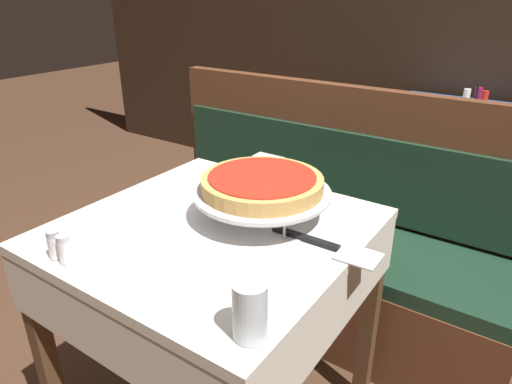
{
  "coord_description": "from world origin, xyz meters",
  "views": [
    {
      "loc": [
        0.74,
        -0.86,
        1.39
      ],
      "look_at": [
        0.09,
        0.09,
        0.87
      ],
      "focal_mm": 32.0,
      "sensor_mm": 36.0,
      "label": 1
    }
  ],
  "objects_px": {
    "dining_table_rear": "(453,129)",
    "deep_dish_pizza": "(262,183)",
    "salt_shaker": "(54,244)",
    "dining_table_front": "(214,261)",
    "booth_bench": "(314,251)",
    "pizza_server": "(328,246)",
    "napkin_holder": "(268,169)",
    "pepper_shaker": "(64,249)",
    "condiment_caddy": "(475,105)",
    "water_glass_near": "(250,310)",
    "pizza_pan_stand": "(262,194)"
  },
  "relations": [
    {
      "from": "pizza_pan_stand",
      "to": "dining_table_rear",
      "type": "bearing_deg",
      "value": 84.13
    },
    {
      "from": "booth_bench",
      "to": "salt_shaker",
      "type": "bearing_deg",
      "value": -98.63
    },
    {
      "from": "pizza_server",
      "to": "condiment_caddy",
      "type": "relative_size",
      "value": 2.02
    },
    {
      "from": "condiment_caddy",
      "to": "pizza_server",
      "type": "bearing_deg",
      "value": -90.75
    },
    {
      "from": "deep_dish_pizza",
      "to": "water_glass_near",
      "type": "height_order",
      "value": "deep_dish_pizza"
    },
    {
      "from": "deep_dish_pizza",
      "to": "pizza_server",
      "type": "height_order",
      "value": "deep_dish_pizza"
    },
    {
      "from": "deep_dish_pizza",
      "to": "pizza_server",
      "type": "distance_m",
      "value": 0.26
    },
    {
      "from": "pepper_shaker",
      "to": "condiment_caddy",
      "type": "bearing_deg",
      "value": 76.27
    },
    {
      "from": "booth_bench",
      "to": "napkin_holder",
      "type": "distance_m",
      "value": 0.66
    },
    {
      "from": "dining_table_front",
      "to": "dining_table_rear",
      "type": "height_order",
      "value": "dining_table_rear"
    },
    {
      "from": "deep_dish_pizza",
      "to": "salt_shaker",
      "type": "distance_m",
      "value": 0.56
    },
    {
      "from": "deep_dish_pizza",
      "to": "dining_table_front",
      "type": "bearing_deg",
      "value": -127.66
    },
    {
      "from": "pizza_pan_stand",
      "to": "water_glass_near",
      "type": "xyz_separation_m",
      "value": [
        0.25,
        -0.42,
        -0.02
      ]
    },
    {
      "from": "dining_table_rear",
      "to": "deep_dish_pizza",
      "type": "distance_m",
      "value": 1.68
    },
    {
      "from": "napkin_holder",
      "to": "deep_dish_pizza",
      "type": "bearing_deg",
      "value": -60.84
    },
    {
      "from": "pizza_server",
      "to": "pepper_shaker",
      "type": "xyz_separation_m",
      "value": [
        -0.49,
        -0.42,
        0.03
      ]
    },
    {
      "from": "dining_table_rear",
      "to": "water_glass_near",
      "type": "height_order",
      "value": "water_glass_near"
    },
    {
      "from": "dining_table_front",
      "to": "salt_shaker",
      "type": "xyz_separation_m",
      "value": [
        -0.21,
        -0.35,
        0.16
      ]
    },
    {
      "from": "dining_table_rear",
      "to": "condiment_caddy",
      "type": "distance_m",
      "value": 0.17
    },
    {
      "from": "dining_table_front",
      "to": "pizza_server",
      "type": "bearing_deg",
      "value": 12.79
    },
    {
      "from": "pizza_pan_stand",
      "to": "pizza_server",
      "type": "bearing_deg",
      "value": -10.34
    },
    {
      "from": "booth_bench",
      "to": "condiment_caddy",
      "type": "distance_m",
      "value": 1.21
    },
    {
      "from": "salt_shaker",
      "to": "pepper_shaker",
      "type": "height_order",
      "value": "salt_shaker"
    },
    {
      "from": "dining_table_rear",
      "to": "water_glass_near",
      "type": "relative_size",
      "value": 6.55
    },
    {
      "from": "dining_table_rear",
      "to": "salt_shaker",
      "type": "height_order",
      "value": "salt_shaker"
    },
    {
      "from": "booth_bench",
      "to": "pizza_server",
      "type": "distance_m",
      "value": 0.91
    },
    {
      "from": "booth_bench",
      "to": "water_glass_near",
      "type": "relative_size",
      "value": 14.12
    },
    {
      "from": "dining_table_front",
      "to": "deep_dish_pizza",
      "type": "relative_size",
      "value": 2.31
    },
    {
      "from": "dining_table_front",
      "to": "condiment_caddy",
      "type": "height_order",
      "value": "condiment_caddy"
    },
    {
      "from": "water_glass_near",
      "to": "napkin_holder",
      "type": "bearing_deg",
      "value": 120.38
    },
    {
      "from": "booth_bench",
      "to": "napkin_holder",
      "type": "height_order",
      "value": "booth_bench"
    },
    {
      "from": "water_glass_near",
      "to": "booth_bench",
      "type": "bearing_deg",
      "value": 110.19
    },
    {
      "from": "dining_table_rear",
      "to": "condiment_caddy",
      "type": "height_order",
      "value": "condiment_caddy"
    },
    {
      "from": "dining_table_rear",
      "to": "pepper_shaker",
      "type": "height_order",
      "value": "pepper_shaker"
    },
    {
      "from": "dining_table_rear",
      "to": "deep_dish_pizza",
      "type": "bearing_deg",
      "value": -95.87
    },
    {
      "from": "dining_table_rear",
      "to": "condiment_caddy",
      "type": "relative_size",
      "value": 5.3
    },
    {
      "from": "dining_table_front",
      "to": "pizza_server",
      "type": "xyz_separation_m",
      "value": [
        0.32,
        0.07,
        0.13
      ]
    },
    {
      "from": "pizza_server",
      "to": "water_glass_near",
      "type": "bearing_deg",
      "value": -86.99
    },
    {
      "from": "salt_shaker",
      "to": "dining_table_front",
      "type": "bearing_deg",
      "value": 58.62
    },
    {
      "from": "dining_table_front",
      "to": "booth_bench",
      "type": "height_order",
      "value": "booth_bench"
    },
    {
      "from": "dining_table_front",
      "to": "salt_shaker",
      "type": "relative_size",
      "value": 10.84
    },
    {
      "from": "pizza_server",
      "to": "napkin_holder",
      "type": "relative_size",
      "value": 2.99
    },
    {
      "from": "dining_table_front",
      "to": "condiment_caddy",
      "type": "xyz_separation_m",
      "value": [
        0.34,
        1.77,
        0.16
      ]
    },
    {
      "from": "dining_table_front",
      "to": "deep_dish_pizza",
      "type": "height_order",
      "value": "deep_dish_pizza"
    },
    {
      "from": "salt_shaker",
      "to": "deep_dish_pizza",
      "type": "bearing_deg",
      "value": 56.96
    },
    {
      "from": "pizza_pan_stand",
      "to": "condiment_caddy",
      "type": "bearing_deg",
      "value": 81.21
    },
    {
      "from": "pizza_pan_stand",
      "to": "pepper_shaker",
      "type": "bearing_deg",
      "value": -119.49
    },
    {
      "from": "pizza_server",
      "to": "pepper_shaker",
      "type": "height_order",
      "value": "pepper_shaker"
    },
    {
      "from": "deep_dish_pizza",
      "to": "water_glass_near",
      "type": "distance_m",
      "value": 0.49
    },
    {
      "from": "booth_bench",
      "to": "water_glass_near",
      "type": "distance_m",
      "value": 1.25
    }
  ]
}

